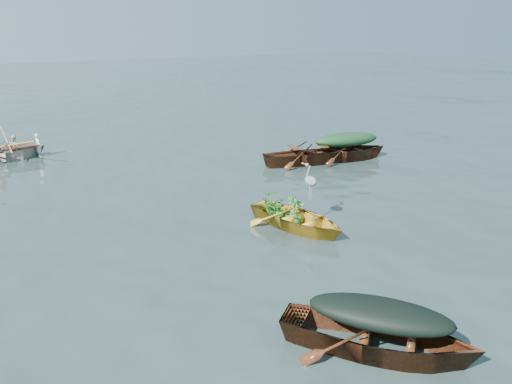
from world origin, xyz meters
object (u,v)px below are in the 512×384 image
(rowed_boat, at_px, (8,160))
(heron, at_px, (310,187))
(open_wooden_boat, at_px, (307,164))
(dark_covered_boat, at_px, (377,352))
(yellow_dinghy, at_px, (296,228))
(green_tarp_boat, at_px, (345,160))

(rowed_boat, bearing_deg, heron, -162.89)
(open_wooden_boat, distance_m, rowed_boat, 11.00)
(open_wooden_boat, bearing_deg, rowed_boat, 69.80)
(dark_covered_boat, height_order, heron, heron)
(open_wooden_boat, bearing_deg, heron, 157.28)
(yellow_dinghy, height_order, green_tarp_boat, green_tarp_boat)
(green_tarp_boat, relative_size, rowed_boat, 1.15)
(heron, bearing_deg, rowed_boat, 104.99)
(dark_covered_boat, height_order, rowed_boat, dark_covered_boat)
(yellow_dinghy, height_order, heron, heron)
(yellow_dinghy, relative_size, dark_covered_boat, 0.86)
(yellow_dinghy, height_order, dark_covered_boat, dark_covered_boat)
(dark_covered_boat, relative_size, green_tarp_boat, 0.85)
(open_wooden_boat, bearing_deg, green_tarp_boat, -88.20)
(yellow_dinghy, xyz_separation_m, green_tarp_boat, (5.58, 4.16, 0.00))
(yellow_dinghy, xyz_separation_m, open_wooden_boat, (4.08, 4.55, 0.00))
(yellow_dinghy, height_order, open_wooden_boat, open_wooden_boat)
(dark_covered_boat, bearing_deg, green_tarp_boat, 13.09)
(rowed_boat, bearing_deg, green_tarp_boat, -132.52)
(green_tarp_boat, relative_size, open_wooden_boat, 1.01)
(green_tarp_boat, bearing_deg, heron, 142.83)
(green_tarp_boat, distance_m, rowed_boat, 12.45)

